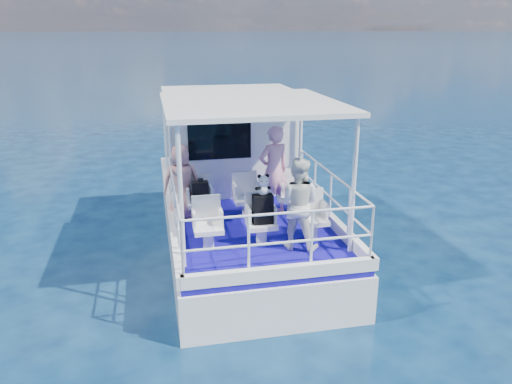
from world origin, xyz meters
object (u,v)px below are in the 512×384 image
(passenger_stbd_aft, at_px, (297,204))
(backpack_center, at_px, (263,209))
(panda, at_px, (263,185))
(passenger_port_fwd, at_px, (182,182))

(passenger_stbd_aft, xyz_separation_m, backpack_center, (-0.52, 0.23, -0.14))
(passenger_stbd_aft, height_order, panda, passenger_stbd_aft)
(backpack_center, xyz_separation_m, panda, (0.01, 0.01, 0.42))
(passenger_port_fwd, height_order, passenger_stbd_aft, passenger_stbd_aft)
(backpack_center, height_order, panda, panda)
(passenger_stbd_aft, distance_m, panda, 0.63)
(passenger_stbd_aft, distance_m, backpack_center, 0.59)
(passenger_port_fwd, bearing_deg, backpack_center, 135.40)
(passenger_port_fwd, relative_size, backpack_center, 2.91)
(passenger_port_fwd, height_order, panda, passenger_port_fwd)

